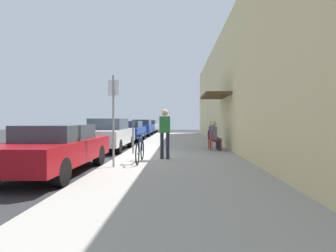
{
  "coord_description": "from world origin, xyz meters",
  "views": [
    {
      "loc": [
        2.24,
        -9.78,
        1.45
      ],
      "look_at": [
        1.69,
        4.37,
        1.13
      ],
      "focal_mm": 28.25,
      "sensor_mm": 36.0,
      "label": 1
    }
  ],
  "objects_px": {
    "parking_meter": "(133,134)",
    "seated_patron_0": "(215,135)",
    "parked_car_3": "(142,127)",
    "pedestrian_standing": "(165,130)",
    "parked_car_2": "(129,131)",
    "parked_car_4": "(149,126)",
    "parked_car_1": "(109,134)",
    "cafe_chair_1": "(212,138)",
    "cafe_chair_0": "(214,139)",
    "seated_patron_1": "(213,134)",
    "parked_car_0": "(55,148)",
    "bicycle_0": "(140,151)",
    "street_sign": "(113,113)"
  },
  "relations": [
    {
      "from": "parking_meter",
      "to": "seated_patron_0",
      "type": "xyz_separation_m",
      "value": [
        3.4,
        1.12,
        -0.07
      ]
    },
    {
      "from": "cafe_chair_0",
      "to": "cafe_chair_1",
      "type": "height_order",
      "value": "same"
    },
    {
      "from": "parking_meter",
      "to": "parked_car_4",
      "type": "bearing_deg",
      "value": 94.47
    },
    {
      "from": "seated_patron_0",
      "to": "parked_car_0",
      "type": "bearing_deg",
      "value": -137.82
    },
    {
      "from": "cafe_chair_1",
      "to": "pedestrian_standing",
      "type": "height_order",
      "value": "pedestrian_standing"
    },
    {
      "from": "parked_car_0",
      "to": "pedestrian_standing",
      "type": "relative_size",
      "value": 2.59
    },
    {
      "from": "parked_car_2",
      "to": "bicycle_0",
      "type": "distance_m",
      "value": 9.85
    },
    {
      "from": "parked_car_2",
      "to": "pedestrian_standing",
      "type": "height_order",
      "value": "pedestrian_standing"
    },
    {
      "from": "parked_car_1",
      "to": "parking_meter",
      "type": "relative_size",
      "value": 3.33
    },
    {
      "from": "parked_car_2",
      "to": "bicycle_0",
      "type": "bearing_deg",
      "value": -77.48
    },
    {
      "from": "parked_car_1",
      "to": "pedestrian_standing",
      "type": "relative_size",
      "value": 2.59
    },
    {
      "from": "seated_patron_0",
      "to": "cafe_chair_0",
      "type": "bearing_deg",
      "value": -177.92
    },
    {
      "from": "cafe_chair_1",
      "to": "cafe_chair_0",
      "type": "bearing_deg",
      "value": -90.21
    },
    {
      "from": "seated_patron_1",
      "to": "parking_meter",
      "type": "bearing_deg",
      "value": -150.46
    },
    {
      "from": "parked_car_1",
      "to": "seated_patron_0",
      "type": "distance_m",
      "value": 5.05
    },
    {
      "from": "parked_car_4",
      "to": "bicycle_0",
      "type": "bearing_deg",
      "value": -84.45
    },
    {
      "from": "pedestrian_standing",
      "to": "parked_car_1",
      "type": "bearing_deg",
      "value": 129.24
    },
    {
      "from": "parked_car_3",
      "to": "seated_patron_0",
      "type": "distance_m",
      "value": 13.62
    },
    {
      "from": "parked_car_0",
      "to": "parked_car_2",
      "type": "distance_m",
      "value": 10.87
    },
    {
      "from": "parked_car_4",
      "to": "seated_patron_0",
      "type": "height_order",
      "value": "parked_car_4"
    },
    {
      "from": "bicycle_0",
      "to": "pedestrian_standing",
      "type": "bearing_deg",
      "value": 44.25
    },
    {
      "from": "parked_car_0",
      "to": "parked_car_3",
      "type": "xyz_separation_m",
      "value": [
        0.0,
        17.18,
        0.07
      ]
    },
    {
      "from": "street_sign",
      "to": "parked_car_1",
      "type": "bearing_deg",
      "value": 106.39
    },
    {
      "from": "seated_patron_0",
      "to": "seated_patron_1",
      "type": "xyz_separation_m",
      "value": [
        0.0,
        0.81,
        0.0
      ]
    },
    {
      "from": "parked_car_1",
      "to": "bicycle_0",
      "type": "height_order",
      "value": "parked_car_1"
    },
    {
      "from": "parked_car_0",
      "to": "bicycle_0",
      "type": "distance_m",
      "value": 2.48
    },
    {
      "from": "parked_car_4",
      "to": "seated_patron_1",
      "type": "height_order",
      "value": "parked_car_4"
    },
    {
      "from": "parked_car_1",
      "to": "parked_car_2",
      "type": "relative_size",
      "value": 1.0
    },
    {
      "from": "bicycle_0",
      "to": "cafe_chair_1",
      "type": "relative_size",
      "value": 1.97
    },
    {
      "from": "cafe_chair_0",
      "to": "pedestrian_standing",
      "type": "xyz_separation_m",
      "value": [
        -2.01,
        -2.5,
        0.5
      ]
    },
    {
      "from": "parked_car_3",
      "to": "parked_car_4",
      "type": "relative_size",
      "value": 1.0
    },
    {
      "from": "parked_car_1",
      "to": "cafe_chair_1",
      "type": "relative_size",
      "value": 5.06
    },
    {
      "from": "parking_meter",
      "to": "pedestrian_standing",
      "type": "relative_size",
      "value": 0.78
    },
    {
      "from": "parking_meter",
      "to": "cafe_chair_0",
      "type": "height_order",
      "value": "parking_meter"
    },
    {
      "from": "bicycle_0",
      "to": "cafe_chair_0",
      "type": "distance_m",
      "value": 4.25
    },
    {
      "from": "parking_meter",
      "to": "seated_patron_0",
      "type": "distance_m",
      "value": 3.58
    },
    {
      "from": "parked_car_4",
      "to": "pedestrian_standing",
      "type": "distance_m",
      "value": 21.42
    },
    {
      "from": "parked_car_2",
      "to": "cafe_chair_0",
      "type": "xyz_separation_m",
      "value": [
        4.89,
        -6.38,
        -0.1
      ]
    },
    {
      "from": "parked_car_2",
      "to": "parked_car_3",
      "type": "xyz_separation_m",
      "value": [
        0.0,
        6.31,
        0.04
      ]
    },
    {
      "from": "parking_meter",
      "to": "seated_patron_0",
      "type": "bearing_deg",
      "value": 18.17
    },
    {
      "from": "parked_car_3",
      "to": "cafe_chair_1",
      "type": "xyz_separation_m",
      "value": [
        4.89,
        -11.86,
        -0.14
      ]
    },
    {
      "from": "parked_car_3",
      "to": "parked_car_4",
      "type": "bearing_deg",
      "value": 90.0
    },
    {
      "from": "parked_car_3",
      "to": "seated_patron_0",
      "type": "relative_size",
      "value": 3.41
    },
    {
      "from": "cafe_chair_0",
      "to": "parking_meter",
      "type": "bearing_deg",
      "value": -161.56
    },
    {
      "from": "parked_car_4",
      "to": "parking_meter",
      "type": "xyz_separation_m",
      "value": [
        1.55,
        -19.83,
        0.14
      ]
    },
    {
      "from": "parking_meter",
      "to": "parked_car_3",
      "type": "bearing_deg",
      "value": 96.4
    },
    {
      "from": "parked_car_1",
      "to": "cafe_chair_0",
      "type": "height_order",
      "value": "parked_car_1"
    },
    {
      "from": "parked_car_3",
      "to": "pedestrian_standing",
      "type": "distance_m",
      "value": 15.47
    },
    {
      "from": "parked_car_4",
      "to": "seated_patron_0",
      "type": "xyz_separation_m",
      "value": [
        4.95,
        -18.72,
        0.07
      ]
    },
    {
      "from": "seated_patron_0",
      "to": "pedestrian_standing",
      "type": "relative_size",
      "value": 0.76
    }
  ]
}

